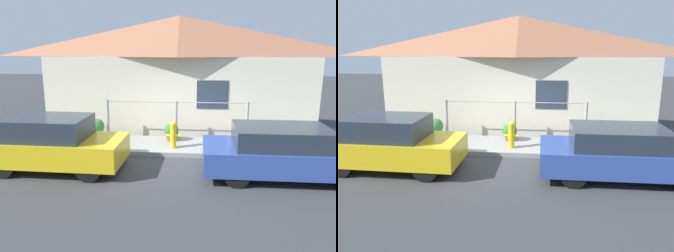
# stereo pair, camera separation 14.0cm
# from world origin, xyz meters

# --- Properties ---
(ground_plane) EXTENTS (60.00, 60.00, 0.00)m
(ground_plane) POSITION_xyz_m (0.00, 0.00, 0.00)
(ground_plane) COLOR #38383A
(sidewalk) EXTENTS (24.00, 1.86, 0.15)m
(sidewalk) POSITION_xyz_m (0.00, 0.93, 0.07)
(sidewalk) COLOR gray
(sidewalk) RESTS_ON ground_plane
(house) EXTENTS (10.32, 2.23, 4.37)m
(house) POSITION_xyz_m (0.00, 3.35, 3.42)
(house) COLOR beige
(house) RESTS_ON ground_plane
(fence) EXTENTS (4.90, 0.10, 1.30)m
(fence) POSITION_xyz_m (0.00, 1.71, 0.86)
(fence) COLOR #999993
(fence) RESTS_ON sidewalk
(car_left) EXTENTS (3.64, 1.77, 1.44)m
(car_left) POSITION_xyz_m (-3.04, -1.22, 0.72)
(car_left) COLOR gold
(car_left) RESTS_ON ground_plane
(car_right) EXTENTS (4.16, 1.77, 1.31)m
(car_right) POSITION_xyz_m (2.93, -1.22, 0.66)
(car_right) COLOR #2D4793
(car_right) RESTS_ON ground_plane
(fire_hydrant) EXTENTS (0.45, 0.20, 0.86)m
(fire_hydrant) POSITION_xyz_m (-0.01, 0.51, 0.60)
(fire_hydrant) COLOR yellow
(fire_hydrant) RESTS_ON sidewalk
(potted_plant_near_hydrant) EXTENTS (0.48, 0.48, 0.59)m
(potted_plant_near_hydrant) POSITION_xyz_m (-0.13, 1.33, 0.46)
(potted_plant_near_hydrant) COLOR brown
(potted_plant_near_hydrant) RESTS_ON sidewalk
(potted_plant_by_fence) EXTENTS (0.54, 0.54, 0.65)m
(potted_plant_by_fence) POSITION_xyz_m (-2.77, 1.56, 0.51)
(potted_plant_by_fence) COLOR #9E5638
(potted_plant_by_fence) RESTS_ON sidewalk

